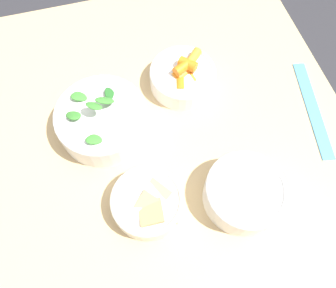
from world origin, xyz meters
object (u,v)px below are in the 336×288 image
(bowl_carrots, at_px, (183,76))
(bowl_greens, at_px, (102,120))
(bowl_cookies, at_px, (148,202))
(bowl_beans_hotdog, at_px, (244,193))
(ruler, at_px, (313,109))

(bowl_carrots, distance_m, bowl_greens, 0.21)
(bowl_cookies, bearing_deg, bowl_beans_hotdog, 79.70)
(bowl_carrots, distance_m, bowl_cookies, 0.31)
(bowl_greens, bearing_deg, ruler, 80.25)
(bowl_greens, bearing_deg, bowl_carrots, 108.83)
(bowl_greens, xyz_separation_m, bowl_beans_hotdog, (0.23, 0.23, -0.00))
(bowl_greens, bearing_deg, bowl_beans_hotdog, 45.25)
(bowl_beans_hotdog, height_order, ruler, bowl_beans_hotdog)
(bowl_greens, xyz_separation_m, bowl_cookies, (0.20, 0.05, -0.01))
(bowl_beans_hotdog, bearing_deg, bowl_carrots, -173.53)
(bowl_greens, distance_m, ruler, 0.48)
(bowl_cookies, relative_size, ruler, 0.54)
(bowl_greens, height_order, bowl_beans_hotdog, bowl_greens)
(bowl_greens, bearing_deg, bowl_cookies, 14.49)
(bowl_cookies, height_order, ruler, bowl_cookies)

